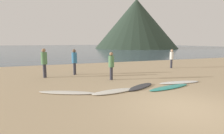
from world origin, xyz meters
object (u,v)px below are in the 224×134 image
(surfboard_2, at_px, (141,87))
(person_3, at_px, (74,60))
(surfboard_1, at_px, (114,91))
(surfboard_3, at_px, (169,87))
(person_2, at_px, (44,61))
(surfboard_0, at_px, (67,92))
(person_1, at_px, (172,57))
(surfboard_4, at_px, (179,82))
(person_0, at_px, (111,64))

(surfboard_2, relative_size, person_3, 1.14)
(surfboard_1, xyz_separation_m, surfboard_3, (2.77, -0.25, -0.01))
(surfboard_2, relative_size, person_2, 1.09)
(surfboard_0, relative_size, person_1, 1.62)
(surfboard_2, bearing_deg, surfboard_0, 146.27)
(surfboard_2, height_order, surfboard_4, surfboard_2)
(surfboard_1, height_order, surfboard_3, surfboard_1)
(surfboard_2, distance_m, person_2, 6.13)
(person_2, bearing_deg, person_1, 125.24)
(person_1, relative_size, person_3, 0.91)
(surfboard_1, height_order, person_3, person_3)
(person_0, bearing_deg, person_2, 95.47)
(person_1, distance_m, person_3, 8.10)
(surfboard_1, bearing_deg, surfboard_3, -13.79)
(surfboard_0, bearing_deg, person_2, 128.24)
(surfboard_0, distance_m, person_0, 3.48)
(person_1, distance_m, person_2, 10.01)
(surfboard_2, relative_size, surfboard_3, 0.77)
(surfboard_1, bearing_deg, surfboard_4, -2.46)
(surfboard_1, distance_m, surfboard_2, 1.55)
(person_0, relative_size, person_3, 0.94)
(surfboard_1, bearing_deg, person_0, 63.50)
(surfboard_4, xyz_separation_m, person_0, (-3.15, 2.05, 0.92))
(person_0, height_order, person_1, person_0)
(person_0, bearing_deg, surfboard_1, -162.97)
(surfboard_3, bearing_deg, surfboard_4, 18.71)
(person_0, relative_size, person_2, 0.90)
(surfboard_0, bearing_deg, surfboard_3, 16.19)
(surfboard_0, relative_size, person_3, 1.48)
(surfboard_4, relative_size, person_0, 1.47)
(person_0, bearing_deg, surfboard_2, -126.72)
(surfboard_3, bearing_deg, person_1, 39.62)
(surfboard_2, bearing_deg, person_3, 88.31)
(surfboard_2, distance_m, person_3, 5.29)
(surfboard_0, xyz_separation_m, surfboard_2, (3.46, -0.23, 0.01))
(person_3, bearing_deg, surfboard_3, -144.20)
(surfboard_0, xyz_separation_m, surfboard_4, (5.89, -0.12, -0.00))
(surfboard_4, bearing_deg, person_0, 152.64)
(surfboard_0, xyz_separation_m, person_2, (-0.88, 3.97, 1.02))
(surfboard_1, height_order, surfboard_2, surfboard_2)
(person_1, bearing_deg, person_2, 174.67)
(surfboard_1, distance_m, surfboard_3, 2.78)
(surfboard_1, relative_size, person_0, 1.28)
(surfboard_4, height_order, person_0, person_0)
(person_1, bearing_deg, surfboard_0, -162.13)
(surfboard_2, bearing_deg, person_0, 78.53)
(surfboard_1, xyz_separation_m, surfboard_4, (3.94, 0.43, -0.01))
(surfboard_0, distance_m, person_3, 4.57)
(surfboard_1, height_order, person_2, person_2)
(surfboard_0, bearing_deg, surfboard_1, 10.09)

